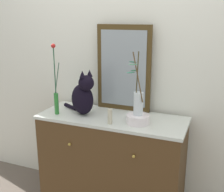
{
  "coord_description": "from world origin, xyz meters",
  "views": [
    {
      "loc": [
        0.83,
        -2.06,
        1.69
      ],
      "look_at": [
        0.0,
        0.0,
        1.06
      ],
      "focal_mm": 45.26,
      "sensor_mm": 36.0,
      "label": 1
    }
  ],
  "objects_px": {
    "cat_sitting": "(83,96)",
    "vase_glass_clear": "(138,101)",
    "mirror_leaning": "(124,69)",
    "bowl_porcelain": "(138,119)",
    "sideboard": "(112,164)",
    "candle_pillar": "(110,116)",
    "vase_slim_green": "(56,93)"
  },
  "relations": [
    {
      "from": "bowl_porcelain",
      "to": "candle_pillar",
      "type": "distance_m",
      "value": 0.22
    },
    {
      "from": "sideboard",
      "to": "bowl_porcelain",
      "type": "distance_m",
      "value": 0.53
    },
    {
      "from": "mirror_leaning",
      "to": "cat_sitting",
      "type": "distance_m",
      "value": 0.42
    },
    {
      "from": "cat_sitting",
      "to": "vase_slim_green",
      "type": "distance_m",
      "value": 0.23
    },
    {
      "from": "bowl_porcelain",
      "to": "candle_pillar",
      "type": "bearing_deg",
      "value": -155.02
    },
    {
      "from": "cat_sitting",
      "to": "vase_slim_green",
      "type": "xyz_separation_m",
      "value": [
        -0.21,
        -0.08,
        0.03
      ]
    },
    {
      "from": "sideboard",
      "to": "vase_slim_green",
      "type": "height_order",
      "value": "vase_slim_green"
    },
    {
      "from": "cat_sitting",
      "to": "mirror_leaning",
      "type": "bearing_deg",
      "value": 42.68
    },
    {
      "from": "sideboard",
      "to": "bowl_porcelain",
      "type": "xyz_separation_m",
      "value": [
        0.24,
        -0.06,
        0.47
      ]
    },
    {
      "from": "sideboard",
      "to": "vase_glass_clear",
      "type": "relative_size",
      "value": 2.53
    },
    {
      "from": "sideboard",
      "to": "candle_pillar",
      "type": "height_order",
      "value": "candle_pillar"
    },
    {
      "from": "sideboard",
      "to": "candle_pillar",
      "type": "xyz_separation_m",
      "value": [
        0.04,
        -0.15,
        0.5
      ]
    },
    {
      "from": "cat_sitting",
      "to": "vase_slim_green",
      "type": "height_order",
      "value": "vase_slim_green"
    },
    {
      "from": "cat_sitting",
      "to": "vase_slim_green",
      "type": "bearing_deg",
      "value": -159.34
    },
    {
      "from": "cat_sitting",
      "to": "vase_glass_clear",
      "type": "xyz_separation_m",
      "value": [
        0.49,
        -0.03,
        0.02
      ]
    },
    {
      "from": "sideboard",
      "to": "candle_pillar",
      "type": "distance_m",
      "value": 0.52
    },
    {
      "from": "sideboard",
      "to": "candle_pillar",
      "type": "bearing_deg",
      "value": -73.85
    },
    {
      "from": "mirror_leaning",
      "to": "vase_glass_clear",
      "type": "distance_m",
      "value": 0.4
    },
    {
      "from": "mirror_leaning",
      "to": "vase_slim_green",
      "type": "xyz_separation_m",
      "value": [
        -0.48,
        -0.33,
        -0.18
      ]
    },
    {
      "from": "mirror_leaning",
      "to": "vase_glass_clear",
      "type": "relative_size",
      "value": 1.52
    },
    {
      "from": "mirror_leaning",
      "to": "cat_sitting",
      "type": "bearing_deg",
      "value": -137.32
    },
    {
      "from": "sideboard",
      "to": "vase_slim_green",
      "type": "relative_size",
      "value": 2.07
    },
    {
      "from": "cat_sitting",
      "to": "vase_glass_clear",
      "type": "bearing_deg",
      "value": -3.53
    },
    {
      "from": "bowl_porcelain",
      "to": "sideboard",
      "type": "bearing_deg",
      "value": 165.94
    },
    {
      "from": "cat_sitting",
      "to": "candle_pillar",
      "type": "height_order",
      "value": "cat_sitting"
    },
    {
      "from": "cat_sitting",
      "to": "bowl_porcelain",
      "type": "height_order",
      "value": "cat_sitting"
    },
    {
      "from": "mirror_leaning",
      "to": "vase_slim_green",
      "type": "height_order",
      "value": "mirror_leaning"
    },
    {
      "from": "cat_sitting",
      "to": "candle_pillar",
      "type": "distance_m",
      "value": 0.33
    },
    {
      "from": "mirror_leaning",
      "to": "bowl_porcelain",
      "type": "relative_size",
      "value": 4.09
    },
    {
      "from": "mirror_leaning",
      "to": "vase_glass_clear",
      "type": "xyz_separation_m",
      "value": [
        0.22,
        -0.28,
        -0.19
      ]
    },
    {
      "from": "vase_slim_green",
      "to": "candle_pillar",
      "type": "relative_size",
      "value": 4.47
    },
    {
      "from": "vase_glass_clear",
      "to": "candle_pillar",
      "type": "xyz_separation_m",
      "value": [
        -0.2,
        -0.09,
        -0.13
      ]
    }
  ]
}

